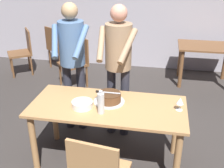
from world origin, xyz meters
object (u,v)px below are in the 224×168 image
(water_bottle, at_px, (101,103))
(background_chair_1, at_px, (58,46))
(background_table, at_px, (205,54))
(person_cutting_cake, at_px, (118,59))
(cake_knife, at_px, (103,92))
(person_standing_beside, at_px, (72,55))
(cake_on_platter, at_px, (109,98))
(main_dining_table, at_px, (108,115))
(wine_glass_near, at_px, (180,101))
(background_chair_2, at_px, (23,50))
(background_chair_0, at_px, (76,60))
(plate_stack, at_px, (82,104))

(water_bottle, distance_m, background_chair_1, 3.32)
(background_table, height_order, background_chair_1, background_chair_1)
(water_bottle, bearing_deg, person_cutting_cake, 86.59)
(cake_knife, bearing_deg, person_cutting_cake, 81.31)
(cake_knife, xyz_separation_m, person_standing_beside, (-0.52, 0.54, 0.21))
(person_cutting_cake, xyz_separation_m, background_chair_1, (-1.64, 2.13, -0.58))
(cake_on_platter, relative_size, person_standing_beside, 0.20)
(cake_on_platter, xyz_separation_m, person_cutting_cake, (0.01, 0.51, 0.27))
(cake_on_platter, xyz_separation_m, background_chair_1, (-1.64, 2.65, -0.31))
(main_dining_table, height_order, water_bottle, water_bottle)
(person_standing_beside, bearing_deg, water_bottle, -54.99)
(main_dining_table, height_order, cake_on_platter, cake_on_platter)
(wine_glass_near, distance_m, background_chair_2, 3.78)
(background_chair_1, bearing_deg, main_dining_table, -59.05)
(background_chair_0, bearing_deg, water_bottle, -65.92)
(background_chair_1, bearing_deg, background_chair_0, -49.33)
(main_dining_table, bearing_deg, person_standing_beside, 133.38)
(cake_on_platter, distance_m, background_chair_0, 2.17)
(cake_knife, height_order, background_chair_0, background_chair_0)
(plate_stack, height_order, wine_glass_near, wine_glass_near)
(plate_stack, height_order, person_standing_beside, person_standing_beside)
(background_chair_1, bearing_deg, person_standing_beside, -63.51)
(plate_stack, bearing_deg, background_chair_0, 109.60)
(person_standing_beside, height_order, background_chair_0, person_standing_beside)
(cake_on_platter, distance_m, cake_knife, 0.10)
(main_dining_table, relative_size, background_table, 1.67)
(wine_glass_near, xyz_separation_m, background_chair_0, (-1.74, 1.94, -0.36))
(person_cutting_cake, bearing_deg, background_table, 55.96)
(plate_stack, relative_size, person_cutting_cake, 0.13)
(wine_glass_near, bearing_deg, plate_stack, -172.46)
(plate_stack, height_order, background_chair_1, background_chair_1)
(wine_glass_near, relative_size, background_chair_2, 0.16)
(plate_stack, xyz_separation_m, person_cutting_cake, (0.27, 0.68, 0.29))
(wine_glass_near, distance_m, water_bottle, 0.81)
(main_dining_table, relative_size, background_chair_2, 1.86)
(water_bottle, bearing_deg, background_chair_2, 131.16)
(cake_knife, height_order, plate_stack, cake_knife)
(main_dining_table, height_order, background_chair_0, background_chair_0)
(cake_on_platter, distance_m, person_cutting_cake, 0.58)
(plate_stack, bearing_deg, water_bottle, -18.56)
(wine_glass_near, xyz_separation_m, background_chair_2, (-2.98, 2.30, -0.36))
(water_bottle, distance_m, background_chair_0, 2.38)
(person_cutting_cake, height_order, background_chair_1, person_cutting_cake)
(plate_stack, distance_m, person_standing_beside, 0.83)
(person_standing_beside, height_order, background_table, person_standing_beside)
(wine_glass_near, bearing_deg, cake_on_platter, 177.45)
(plate_stack, bearing_deg, wine_glass_near, 7.54)
(water_bottle, height_order, person_cutting_cake, person_cutting_cake)
(wine_glass_near, distance_m, background_chair_0, 2.63)
(background_chair_1, bearing_deg, plate_stack, -63.93)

